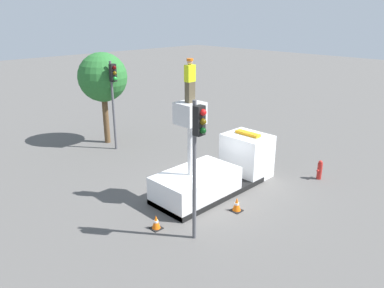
{
  "coord_description": "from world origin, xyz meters",
  "views": [
    {
      "loc": [
        -11.57,
        -10.59,
        7.88
      ],
      "look_at": [
        -2.18,
        -1.07,
        3.18
      ],
      "focal_mm": 35.0,
      "sensor_mm": 36.0,
      "label": 1
    }
  ],
  "objects_px": {
    "bucket_truck": "(218,171)",
    "traffic_cone_curbside": "(237,205)",
    "tree_left_bg": "(103,78)",
    "traffic_light_pole": "(197,145)",
    "traffic_light_across": "(113,88)",
    "worker": "(190,81)",
    "fire_hydrant": "(320,170)",
    "traffic_cone_rear": "(156,222)"
  },
  "relations": [
    {
      "from": "bucket_truck",
      "to": "traffic_cone_curbside",
      "type": "xyz_separation_m",
      "value": [
        -1.01,
        -1.99,
        -0.6
      ]
    },
    {
      "from": "traffic_light_across",
      "to": "tree_left_bg",
      "type": "distance_m",
      "value": 1.66
    },
    {
      "from": "bucket_truck",
      "to": "traffic_cone_curbside",
      "type": "height_order",
      "value": "bucket_truck"
    },
    {
      "from": "traffic_light_across",
      "to": "traffic_cone_rear",
      "type": "xyz_separation_m",
      "value": [
        -3.99,
        -8.56,
        -3.48
      ]
    },
    {
      "from": "traffic_light_pole",
      "to": "traffic_light_across",
      "type": "relative_size",
      "value": 0.98
    },
    {
      "from": "tree_left_bg",
      "to": "worker",
      "type": "bearing_deg",
      "value": -100.82
    },
    {
      "from": "worker",
      "to": "traffic_cone_rear",
      "type": "distance_m",
      "value": 5.69
    },
    {
      "from": "traffic_cone_curbside",
      "to": "tree_left_bg",
      "type": "height_order",
      "value": "tree_left_bg"
    },
    {
      "from": "worker",
      "to": "traffic_cone_curbside",
      "type": "height_order",
      "value": "worker"
    },
    {
      "from": "bucket_truck",
      "to": "worker",
      "type": "xyz_separation_m",
      "value": [
        -1.8,
        0.0,
        4.46
      ]
    },
    {
      "from": "traffic_cone_rear",
      "to": "bucket_truck",
      "type": "bearing_deg",
      "value": 9.02
    },
    {
      "from": "fire_hydrant",
      "to": "traffic_cone_curbside",
      "type": "bearing_deg",
      "value": 170.97
    },
    {
      "from": "bucket_truck",
      "to": "fire_hydrant",
      "type": "relative_size",
      "value": 6.49
    },
    {
      "from": "worker",
      "to": "traffic_light_across",
      "type": "height_order",
      "value": "worker"
    },
    {
      "from": "traffic_cone_curbside",
      "to": "fire_hydrant",
      "type": "bearing_deg",
      "value": -9.03
    },
    {
      "from": "traffic_light_across",
      "to": "bucket_truck",
      "type": "bearing_deg",
      "value": -87.79
    },
    {
      "from": "traffic_cone_curbside",
      "to": "traffic_cone_rear",
      "type": "bearing_deg",
      "value": 158.34
    },
    {
      "from": "worker",
      "to": "fire_hydrant",
      "type": "relative_size",
      "value": 1.76
    },
    {
      "from": "traffic_cone_rear",
      "to": "tree_left_bg",
      "type": "bearing_deg",
      "value": 66.99
    },
    {
      "from": "traffic_cone_rear",
      "to": "traffic_light_pole",
      "type": "bearing_deg",
      "value": -69.11
    },
    {
      "from": "bucket_truck",
      "to": "traffic_light_pole",
      "type": "xyz_separation_m",
      "value": [
        -3.68,
        -2.29,
        2.8
      ]
    },
    {
      "from": "traffic_light_pole",
      "to": "traffic_cone_rear",
      "type": "xyz_separation_m",
      "value": [
        -0.61,
        1.61,
        -3.41
      ]
    },
    {
      "from": "traffic_cone_rear",
      "to": "tree_left_bg",
      "type": "xyz_separation_m",
      "value": [
        4.31,
        10.14,
        3.87
      ]
    },
    {
      "from": "traffic_light_pole",
      "to": "fire_hydrant",
      "type": "relative_size",
      "value": 5.25
    },
    {
      "from": "worker",
      "to": "bucket_truck",
      "type": "bearing_deg",
      "value": 0.0
    },
    {
      "from": "bucket_truck",
      "to": "traffic_light_pole",
      "type": "distance_m",
      "value": 5.16
    },
    {
      "from": "tree_left_bg",
      "to": "bucket_truck",
      "type": "bearing_deg",
      "value": -90.07
    },
    {
      "from": "bucket_truck",
      "to": "worker",
      "type": "bearing_deg",
      "value": 180.0
    },
    {
      "from": "fire_hydrant",
      "to": "traffic_cone_curbside",
      "type": "xyz_separation_m",
      "value": [
        -5.46,
        0.87,
        -0.2
      ]
    },
    {
      "from": "traffic_cone_rear",
      "to": "traffic_light_across",
      "type": "bearing_deg",
      "value": 65.01
    },
    {
      "from": "bucket_truck",
      "to": "traffic_cone_rear",
      "type": "xyz_separation_m",
      "value": [
        -4.29,
        -0.68,
        -0.61
      ]
    },
    {
      "from": "traffic_light_pole",
      "to": "traffic_light_across",
      "type": "xyz_separation_m",
      "value": [
        3.38,
        10.17,
        0.08
      ]
    },
    {
      "from": "worker",
      "to": "traffic_light_across",
      "type": "distance_m",
      "value": 8.17
    },
    {
      "from": "traffic_light_across",
      "to": "tree_left_bg",
      "type": "bearing_deg",
      "value": 78.71
    },
    {
      "from": "tree_left_bg",
      "to": "traffic_light_pole",
      "type": "bearing_deg",
      "value": -107.45
    },
    {
      "from": "traffic_light_pole",
      "to": "fire_hydrant",
      "type": "height_order",
      "value": "traffic_light_pole"
    },
    {
      "from": "worker",
      "to": "fire_hydrant",
      "type": "height_order",
      "value": "worker"
    },
    {
      "from": "traffic_cone_rear",
      "to": "traffic_cone_curbside",
      "type": "xyz_separation_m",
      "value": [
        3.29,
        -1.31,
        0.01
      ]
    },
    {
      "from": "traffic_light_across",
      "to": "tree_left_bg",
      "type": "height_order",
      "value": "tree_left_bg"
    },
    {
      "from": "bucket_truck",
      "to": "tree_left_bg",
      "type": "height_order",
      "value": "tree_left_bg"
    },
    {
      "from": "worker",
      "to": "traffic_light_pole",
      "type": "relative_size",
      "value": 0.34
    },
    {
      "from": "traffic_cone_curbside",
      "to": "tree_left_bg",
      "type": "relative_size",
      "value": 0.11
    }
  ]
}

